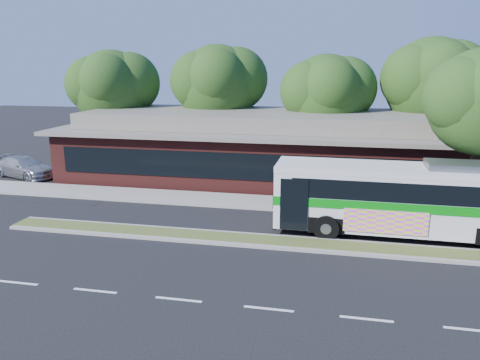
% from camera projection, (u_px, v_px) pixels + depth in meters
% --- Properties ---
extents(ground, '(120.00, 120.00, 0.00)m').
position_uv_depth(ground, '(286.00, 250.00, 19.56)').
color(ground, black).
rests_on(ground, ground).
extents(median_strip, '(26.00, 1.10, 0.15)m').
position_uv_depth(median_strip, '(288.00, 243.00, 20.11)').
color(median_strip, '#4B5825').
rests_on(median_strip, ground).
extents(sidewalk, '(44.00, 2.60, 0.12)m').
position_uv_depth(sidewalk, '(299.00, 205.00, 25.62)').
color(sidewalk, gray).
rests_on(sidewalk, ground).
extents(parking_lot, '(14.00, 12.00, 0.01)m').
position_uv_depth(parking_lot, '(44.00, 175.00, 32.60)').
color(parking_lot, black).
rests_on(parking_lot, ground).
extents(plaza_building, '(33.20, 11.20, 4.45)m').
position_uv_depth(plaza_building, '(308.00, 147.00, 31.39)').
color(plaza_building, '#561E1B').
rests_on(plaza_building, ground).
extents(tree_bg_a, '(6.47, 5.80, 8.63)m').
position_uv_depth(tree_bg_a, '(118.00, 87.00, 35.41)').
color(tree_bg_a, black).
rests_on(tree_bg_a, ground).
extents(tree_bg_b, '(6.69, 6.00, 9.00)m').
position_uv_depth(tree_bg_b, '(224.00, 84.00, 34.72)').
color(tree_bg_b, black).
rests_on(tree_bg_b, ground).
extents(tree_bg_c, '(6.24, 5.60, 8.26)m').
position_uv_depth(tree_bg_c, '(332.00, 93.00, 32.32)').
color(tree_bg_c, black).
rests_on(tree_bg_c, ground).
extents(tree_bg_d, '(6.91, 6.20, 9.37)m').
position_uv_depth(tree_bg_d, '(438.00, 81.00, 31.70)').
color(tree_bg_d, black).
rests_on(tree_bg_d, ground).
extents(transit_bus, '(12.41, 3.02, 3.47)m').
position_uv_depth(transit_bus, '(417.00, 195.00, 20.61)').
color(transit_bus, silver).
rests_on(transit_bus, ground).
extents(sedan, '(5.26, 3.39, 1.42)m').
position_uv_depth(sedan, '(24.00, 167.00, 31.95)').
color(sedan, '#A2A4A8').
rests_on(sedan, ground).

